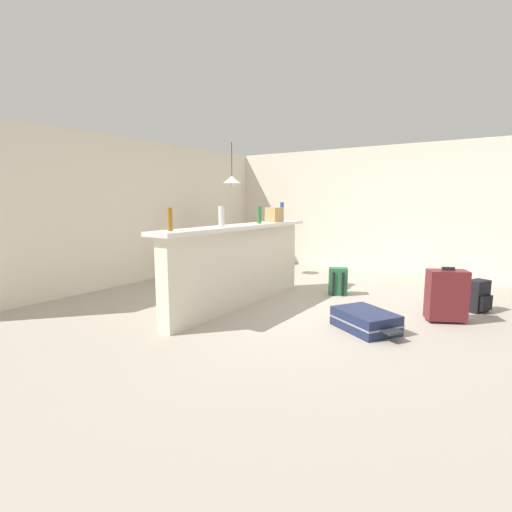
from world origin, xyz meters
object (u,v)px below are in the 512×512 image
at_px(grocery_bag, 274,215).
at_px(pendant_lamp, 232,180).
at_px(bottle_white, 221,216).
at_px(dining_table, 228,243).
at_px(bottle_blue, 282,211).
at_px(bottle_amber, 170,219).
at_px(dining_chair_near_partition, 250,252).
at_px(suitcase_flat_navy, 365,321).
at_px(suitcase_upright_maroon, 446,295).
at_px(backpack_black, 478,297).
at_px(bottle_green, 259,215).
at_px(backpack_green, 338,282).

height_order(grocery_bag, pendant_lamp, pendant_lamp).
xyz_separation_m(bottle_white, dining_table, (1.97, 1.45, -0.61)).
bearing_deg(bottle_blue, pendant_lamp, 76.38).
relative_size(bottle_amber, dining_chair_near_partition, 0.27).
xyz_separation_m(grocery_bag, dining_chair_near_partition, (0.58, 0.87, -0.72)).
bearing_deg(suitcase_flat_navy, bottle_white, 102.76).
relative_size(grocery_bag, suitcase_upright_maroon, 0.39).
height_order(pendant_lamp, backpack_black, pendant_lamp).
relative_size(bottle_green, backpack_green, 0.58).
height_order(bottle_amber, grocery_bag, bottle_amber).
xyz_separation_m(bottle_green, pendant_lamp, (1.15, 1.37, 0.58)).
xyz_separation_m(dining_table, backpack_green, (-0.18, -2.29, -0.44)).
relative_size(bottle_green, suitcase_flat_navy, 0.28).
height_order(bottle_amber, suitcase_upright_maroon, bottle_amber).
relative_size(bottle_white, suitcase_upright_maroon, 0.39).
height_order(dining_table, suitcase_flat_navy, dining_table).
xyz_separation_m(bottle_amber, suitcase_flat_navy, (1.19, -1.83, -1.14)).
distance_m(bottle_green, suitcase_upright_maroon, 2.62).
bearing_deg(suitcase_flat_navy, dining_table, 63.83).
distance_m(bottle_green, pendant_lamp, 1.88).
relative_size(bottle_amber, pendant_lamp, 0.32).
relative_size(bottle_white, suitcase_flat_navy, 0.30).
height_order(bottle_white, pendant_lamp, pendant_lamp).
bearing_deg(backpack_black, backpack_green, 94.65).
bearing_deg(bottle_amber, dining_chair_near_partition, 16.90).
relative_size(bottle_white, bottle_green, 1.06).
distance_m(grocery_bag, dining_chair_near_partition, 1.27).
distance_m(bottle_blue, suitcase_upright_maroon, 2.75).
relative_size(bottle_amber, bottle_green, 1.04).
xyz_separation_m(bottle_white, dining_chair_near_partition, (1.89, 0.89, -0.74)).
xyz_separation_m(bottle_amber, dining_chair_near_partition, (2.68, 0.81, -0.73)).
relative_size(grocery_bag, dining_table, 0.24).
relative_size(pendant_lamp, suitcase_upright_maroon, 1.18).
relative_size(bottle_white, dining_chair_near_partition, 0.28).
bearing_deg(backpack_black, suitcase_flat_navy, 147.48).
height_order(bottle_green, dining_chair_near_partition, bottle_green).
bearing_deg(suitcase_upright_maroon, dining_table, 79.37).
bearing_deg(backpack_green, bottle_white, 154.59).
distance_m(bottle_green, bottle_blue, 0.85).
xyz_separation_m(grocery_bag, dining_table, (0.66, 1.42, -0.58)).
bearing_deg(suitcase_flat_navy, backpack_green, 32.99).
xyz_separation_m(bottle_white, suitcase_upright_maroon, (1.24, -2.44, -0.92)).
xyz_separation_m(bottle_blue, suitcase_flat_navy, (-1.27, -1.85, -1.16)).
distance_m(pendant_lamp, suitcase_flat_navy, 3.87).
bearing_deg(dining_chair_near_partition, pendant_lamp, 79.41).
distance_m(bottle_green, backpack_black, 3.11).
bearing_deg(pendant_lamp, bottle_green, -129.96).
height_order(suitcase_flat_navy, suitcase_upright_maroon, suitcase_upright_maroon).
bearing_deg(grocery_bag, bottle_blue, 12.08).
distance_m(dining_chair_near_partition, backpack_black, 3.64).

